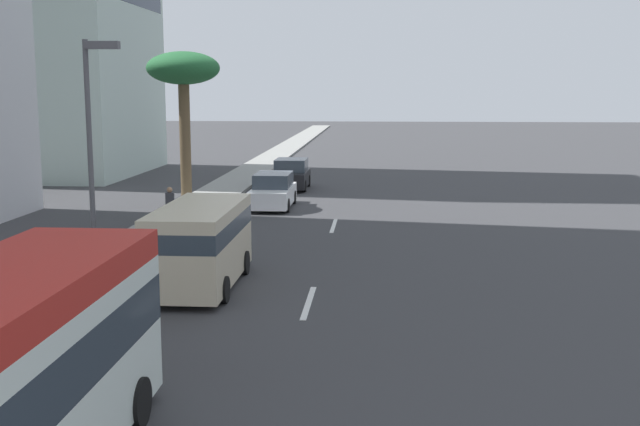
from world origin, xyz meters
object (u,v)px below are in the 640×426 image
object	(u,v)px
minibus_third	(21,365)
street_lamp	(94,138)
van_second	(200,241)
palm_tree	(183,74)
car_lead	(273,191)
pedestrian_mid_block	(170,206)
car_fourth	(291,175)

from	to	relation	value
minibus_third	street_lamp	distance (m)	10.43
van_second	minibus_third	xyz separation A→B (m)	(-10.98, 0.05, 0.36)
minibus_third	palm_tree	size ratio (longest dim) A/B	0.87
car_lead	minibus_third	distance (m)	26.03
pedestrian_mid_block	street_lamp	distance (m)	9.91
van_second	pedestrian_mid_block	bearing A→B (deg)	-159.34
van_second	street_lamp	distance (m)	4.05
minibus_third	pedestrian_mid_block	bearing A→B (deg)	-171.01
pedestrian_mid_block	car_lead	bearing A→B (deg)	60.26
car_fourth	palm_tree	bearing A→B (deg)	-31.40
car_fourth	street_lamp	bearing A→B (deg)	-6.47
pedestrian_mid_block	car_fourth	bearing A→B (deg)	71.64
palm_tree	van_second	bearing A→B (deg)	-164.60
car_lead	car_fourth	distance (m)	6.98
car_lead	street_lamp	bearing A→B (deg)	-8.91
minibus_third	pedestrian_mid_block	distance (m)	19.40
car_lead	street_lamp	xyz separation A→B (m)	(-16.21, 2.54, 3.52)
car_fourth	palm_tree	distance (m)	9.83
pedestrian_mid_block	palm_tree	size ratio (longest dim) A/B	0.23
car_fourth	pedestrian_mid_block	distance (m)	14.20
minibus_third	palm_tree	xyz separation A→B (m)	(26.01, 4.09, 4.55)
car_lead	van_second	world-z (taller)	van_second
van_second	palm_tree	size ratio (longest dim) A/B	0.75
pedestrian_mid_block	palm_tree	world-z (taller)	palm_tree
van_second	palm_tree	xyz separation A→B (m)	(15.04, 4.14, 4.91)
street_lamp	pedestrian_mid_block	bearing A→B (deg)	3.47
van_second	street_lamp	bearing A→B (deg)	-64.93
minibus_third	palm_tree	bearing A→B (deg)	-171.06
van_second	pedestrian_mid_block	xyz separation A→B (m)	(8.17, 3.08, -0.28)
van_second	minibus_third	bearing A→B (deg)	-0.27
minibus_third	palm_tree	world-z (taller)	palm_tree
car_lead	car_fourth	world-z (taller)	car_fourth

